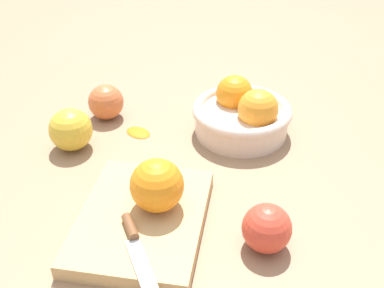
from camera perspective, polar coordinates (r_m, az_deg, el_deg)
ground_plane at (r=0.80m, az=-2.55°, el=-4.40°), size 2.40×2.40×0.00m
bowl at (r=0.90m, az=6.05°, el=3.60°), size 0.19×0.19×0.10m
cutting_board at (r=0.71m, az=-6.20°, el=-8.86°), size 0.26×0.22×0.02m
orange_on_board at (r=0.69m, az=-4.19°, el=-4.92°), size 0.08×0.08×0.08m
knife at (r=0.65m, az=-6.94°, el=-11.67°), size 0.13×0.11×0.01m
apple_back_right at (r=0.67m, az=8.87°, el=-9.85°), size 0.07×0.07×0.07m
apple_front_left at (r=0.96m, az=-10.18°, el=4.93°), size 0.07×0.07×0.07m
apple_front_left_2 at (r=0.88m, az=-14.21°, el=1.68°), size 0.08×0.08×0.08m
citrus_peel at (r=0.92m, az=-6.41°, el=1.53°), size 0.05×0.06×0.01m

